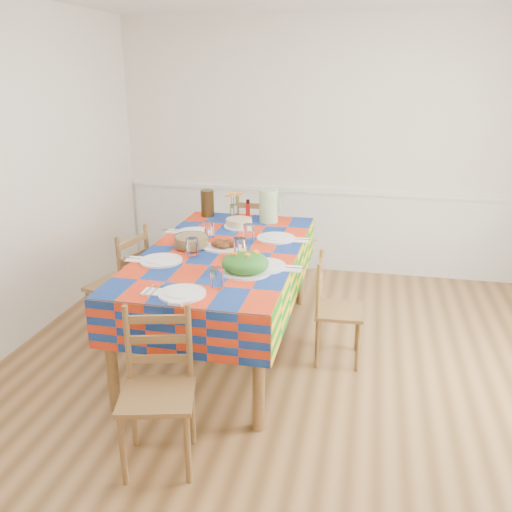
{
  "coord_description": "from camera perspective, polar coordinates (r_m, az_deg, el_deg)",
  "views": [
    {
      "loc": [
        0.48,
        -3.32,
        2.17
      ],
      "look_at": [
        -0.29,
        0.29,
        0.88
      ],
      "focal_mm": 38.0,
      "sensor_mm": 36.0,
      "label": 1
    }
  ],
  "objects": [
    {
      "name": "salad_platter",
      "position": [
        3.7,
        -1.14,
        -0.83
      ],
      "size": [
        0.36,
        0.36,
        0.15
      ],
      "color": "white",
      "rests_on": "dining_table"
    },
    {
      "name": "pasta_bowl",
      "position": [
        4.24,
        -6.83,
        1.54
      ],
      "size": [
        0.27,
        0.27,
        0.1
      ],
      "color": "white",
      "rests_on": "dining_table"
    },
    {
      "name": "name_card",
      "position": [
        3.24,
        -8.5,
        -4.98
      ],
      "size": [
        0.09,
        0.03,
        0.02
      ],
      "primitive_type": "cube",
      "color": "white",
      "rests_on": "dining_table"
    },
    {
      "name": "serving_utensils",
      "position": [
        4.03,
        -1.41,
        0.07
      ],
      "size": [
        0.16,
        0.36,
        0.01
      ],
      "color": "black",
      "rests_on": "dining_table"
    },
    {
      "name": "room",
      "position": [
        3.45,
        3.78,
        5.51
      ],
      "size": [
        4.58,
        5.08,
        2.78
      ],
      "color": "brown",
      "rests_on": "ground"
    },
    {
      "name": "chair_right",
      "position": [
        4.2,
        8.24,
        -5.66
      ],
      "size": [
        0.37,
        0.39,
        0.84
      ],
      "rotation": [
        0.0,
        0.0,
        1.61
      ],
      "color": "brown",
      "rests_on": "room"
    },
    {
      "name": "wainscot",
      "position": [
        6.06,
        7.11,
        2.98
      ],
      "size": [
        4.41,
        0.06,
        0.92
      ],
      "color": "white",
      "rests_on": "room"
    },
    {
      "name": "chair_near",
      "position": [
        3.18,
        -10.29,
        -13.78
      ],
      "size": [
        0.49,
        0.48,
        0.92
      ],
      "rotation": [
        0.0,
        0.0,
        0.25
      ],
      "color": "brown",
      "rests_on": "room"
    },
    {
      "name": "setting_near_head",
      "position": [
        3.39,
        -6.58,
        -3.34
      ],
      "size": [
        0.48,
        0.32,
        0.14
      ],
      "color": "white",
      "rests_on": "dining_table"
    },
    {
      "name": "setting_right_near",
      "position": [
        3.86,
        -0.05,
        -0.35
      ],
      "size": [
        0.6,
        0.35,
        0.15
      ],
      "rotation": [
        0.0,
        0.0,
        -1.57
      ],
      "color": "white",
      "rests_on": "dining_table"
    },
    {
      "name": "tea_pitcher",
      "position": [
        5.12,
        -5.14,
        5.56
      ],
      "size": [
        0.12,
        0.12,
        0.25
      ],
      "primitive_type": "cylinder",
      "color": "black",
      "rests_on": "dining_table"
    },
    {
      "name": "cake",
      "position": [
        4.76,
        -1.8,
        3.49
      ],
      "size": [
        0.27,
        0.27,
        0.07
      ],
      "color": "white",
      "rests_on": "dining_table"
    },
    {
      "name": "flower_vase",
      "position": [
        5.0,
        -2.32,
        5.11
      ],
      "size": [
        0.16,
        0.14,
        0.26
      ],
      "color": "white",
      "rests_on": "dining_table"
    },
    {
      "name": "setting_right_far",
      "position": [
        4.39,
        1.19,
        2.08
      ],
      "size": [
        0.59,
        0.34,
        0.15
      ],
      "rotation": [
        0.0,
        0.0,
        -1.57
      ],
      "color": "white",
      "rests_on": "dining_table"
    },
    {
      "name": "meat_platter",
      "position": [
        4.19,
        -3.38,
        1.13
      ],
      "size": [
        0.35,
        0.25,
        0.07
      ],
      "color": "white",
      "rests_on": "dining_table"
    },
    {
      "name": "green_pitcher",
      "position": [
        4.9,
        1.35,
        5.28
      ],
      "size": [
        0.17,
        0.17,
        0.29
      ],
      "primitive_type": "cylinder",
      "color": "#97BF87",
      "rests_on": "dining_table"
    },
    {
      "name": "setting_left_far",
      "position": [
        4.56,
        -6.09,
        2.59
      ],
      "size": [
        0.52,
        0.31,
        0.14
      ],
      "rotation": [
        0.0,
        0.0,
        1.57
      ],
      "color": "white",
      "rests_on": "dining_table"
    },
    {
      "name": "dining_table",
      "position": [
        4.21,
        -3.45,
        -0.56
      ],
      "size": [
        1.16,
        2.16,
        0.84
      ],
      "color": "brown",
      "rests_on": "room"
    },
    {
      "name": "hot_sauce",
      "position": [
        5.03,
        -0.86,
        4.97
      ],
      "size": [
        0.04,
        0.04,
        0.18
      ],
      "primitive_type": "cylinder",
      "color": "red",
      "rests_on": "dining_table"
    },
    {
      "name": "chair_far",
      "position": [
        5.55,
        0.33,
        1.56
      ],
      "size": [
        0.45,
        0.43,
        0.98
      ],
      "rotation": [
        0.0,
        0.0,
        3.1
      ],
      "color": "brown",
      "rests_on": "room"
    },
    {
      "name": "setting_left_near",
      "position": [
        3.98,
        -8.89,
        0.04
      ],
      "size": [
        0.56,
        0.33,
        0.15
      ],
      "rotation": [
        0.0,
        0.0,
        1.57
      ],
      "color": "white",
      "rests_on": "dining_table"
    },
    {
      "name": "chair_left",
      "position": [
        4.59,
        -13.9,
        -3.01
      ],
      "size": [
        0.48,
        0.5,
        0.96
      ],
      "rotation": [
        0.0,
        0.0,
        -1.78
      ],
      "color": "brown",
      "rests_on": "room"
    }
  ]
}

